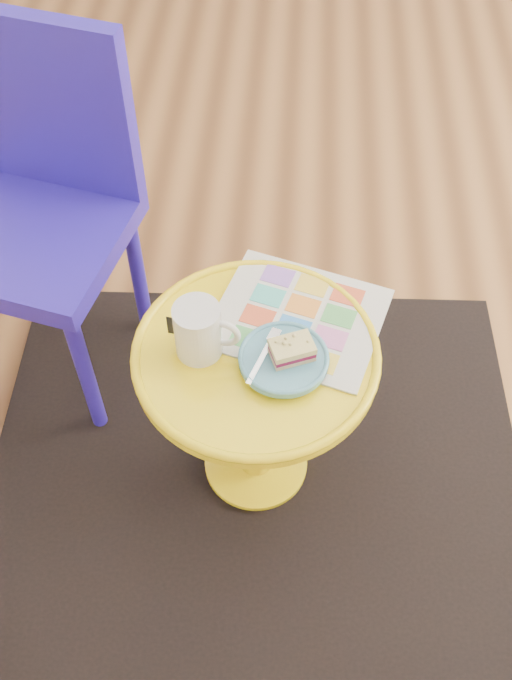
# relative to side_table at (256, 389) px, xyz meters

# --- Properties ---
(floor) EXTENTS (4.00, 4.00, 0.00)m
(floor) POSITION_rel_side_table_xyz_m (0.45, 0.49, -0.34)
(floor) COLOR brown
(floor) RESTS_ON ground
(room_walls) EXTENTS (4.00, 4.00, 4.00)m
(room_walls) POSITION_rel_side_table_xyz_m (-0.54, 1.48, -0.28)
(room_walls) COLOR silver
(room_walls) RESTS_ON ground
(rug) EXTENTS (1.33, 1.14, 0.01)m
(rug) POSITION_rel_side_table_xyz_m (-0.00, 0.00, -0.33)
(rug) COLOR black
(rug) RESTS_ON ground
(side_table) EXTENTS (0.49, 0.49, 0.47)m
(side_table) POSITION_rel_side_table_xyz_m (0.00, 0.00, 0.00)
(side_table) COLOR yellow
(side_table) RESTS_ON ground
(chair) EXTENTS (0.48, 0.48, 0.90)m
(chair) POSITION_rel_side_table_xyz_m (-0.51, 0.36, 0.18)
(chair) COLOR #2A1BAF
(chair) RESTS_ON ground
(newspaper) EXTENTS (0.40, 0.37, 0.01)m
(newspaper) POSITION_rel_side_table_xyz_m (0.08, 0.09, 0.13)
(newspaper) COLOR silver
(newspaper) RESTS_ON side_table
(mug) EXTENTS (0.13, 0.09, 0.12)m
(mug) POSITION_rel_side_table_xyz_m (-0.11, -0.00, 0.20)
(mug) COLOR silver
(mug) RESTS_ON side_table
(plate) EXTENTS (0.18, 0.18, 0.02)m
(plate) POSITION_rel_side_table_xyz_m (0.06, -0.03, 0.15)
(plate) COLOR teal
(plate) RESTS_ON newspaper
(cake_slice) EXTENTS (0.10, 0.08, 0.04)m
(cake_slice) POSITION_rel_side_table_xyz_m (0.07, -0.02, 0.18)
(cake_slice) COLOR #D3BC8C
(cake_slice) RESTS_ON plate
(fork) EXTENTS (0.06, 0.14, 0.00)m
(fork) POSITION_rel_side_table_xyz_m (0.02, -0.02, 0.16)
(fork) COLOR silver
(fork) RESTS_ON plate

